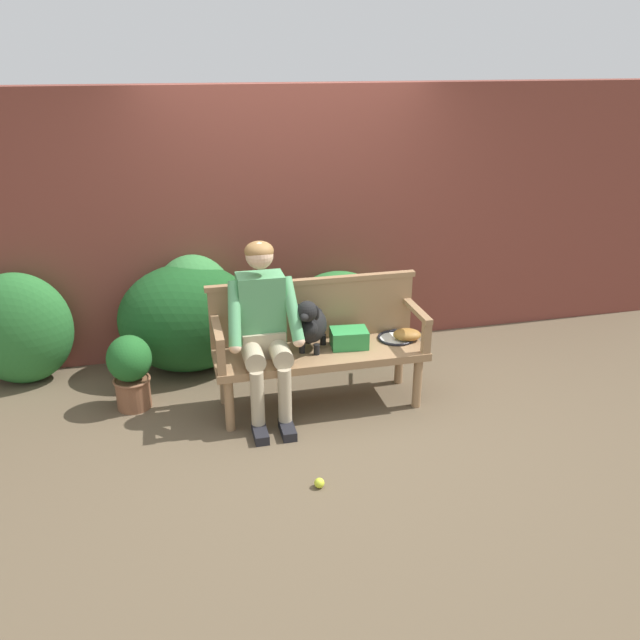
{
  "coord_description": "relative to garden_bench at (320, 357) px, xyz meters",
  "views": [
    {
      "loc": [
        -1.05,
        -4.37,
        2.58
      ],
      "look_at": [
        0.0,
        0.0,
        0.72
      ],
      "focal_mm": 36.43,
      "sensor_mm": 36.0,
      "label": 1
    }
  ],
  "objects": [
    {
      "name": "hedge_bush_mid_right",
      "position": [
        -0.95,
        0.89,
        0.06
      ],
      "size": [
        1.17,
        0.82,
        0.95
      ],
      "primitive_type": "ellipsoid",
      "color": "#194C1E",
      "rests_on": "ground"
    },
    {
      "name": "bench_armrest_right_end",
      "position": [
        0.77,
        -0.09,
        0.27
      ],
      "size": [
        0.06,
        0.53,
        0.28
      ],
      "color": "#93704C",
      "rests_on": "garden_bench"
    },
    {
      "name": "hedge_bush_far_right",
      "position": [
        -0.89,
        0.97,
        0.09
      ],
      "size": [
        0.76,
        0.66,
        1.0
      ],
      "primitive_type": "ellipsoid",
      "color": "#337538",
      "rests_on": "ground"
    },
    {
      "name": "bench_armrest_left_end",
      "position": [
        -0.77,
        -0.09,
        0.27
      ],
      "size": [
        0.06,
        0.53,
        0.28
      ],
      "color": "#93704C",
      "rests_on": "garden_bench"
    },
    {
      "name": "baseball_glove",
      "position": [
        0.71,
        0.03,
        0.11
      ],
      "size": [
        0.26,
        0.22,
        0.09
      ],
      "primitive_type": "ellipsoid",
      "rotation": [
        0.0,
        0.0,
        -0.27
      ],
      "color": "#9E6B2D",
      "rests_on": "garden_bench"
    },
    {
      "name": "tennis_ball",
      "position": [
        -0.25,
        -1.03,
        -0.38
      ],
      "size": [
        0.07,
        0.07,
        0.07
      ],
      "primitive_type": "sphere",
      "color": "#CCDB33",
      "rests_on": "ground"
    },
    {
      "name": "ground_plane",
      "position": [
        0.0,
        0.0,
        -0.41
      ],
      "size": [
        40.0,
        40.0,
        0.0
      ],
      "primitive_type": "plane",
      "color": "brown"
    },
    {
      "name": "person_seated",
      "position": [
        -0.43,
        -0.02,
        0.33
      ],
      "size": [
        0.56,
        0.67,
        1.34
      ],
      "color": "black",
      "rests_on": "ground"
    },
    {
      "name": "sports_bag",
      "position": [
        0.23,
        0.02,
        0.13
      ],
      "size": [
        0.3,
        0.23,
        0.14
      ],
      "primitive_type": "cube",
      "rotation": [
        0.0,
        0.0,
        -0.1
      ],
      "color": "#2D8E42",
      "rests_on": "garden_bench"
    },
    {
      "name": "bench_backrest",
      "position": [
        0.0,
        0.24,
        0.32
      ],
      "size": [
        1.66,
        0.06,
        0.5
      ],
      "color": "#93704C",
      "rests_on": "garden_bench"
    },
    {
      "name": "hedge_bush_mid_left",
      "position": [
        -2.31,
        0.95,
        0.07
      ],
      "size": [
        0.85,
        0.52,
        0.96
      ],
      "primitive_type": "ellipsoid",
      "color": "#286B2D",
      "rests_on": "ground"
    },
    {
      "name": "tennis_racket",
      "position": [
        0.64,
        0.09,
        0.07
      ],
      "size": [
        0.36,
        0.58,
        0.03
      ],
      "color": "black",
      "rests_on": "garden_bench"
    },
    {
      "name": "brick_garden_fence",
      "position": [
        0.0,
        1.3,
        0.76
      ],
      "size": [
        8.0,
        0.3,
        2.34
      ],
      "primitive_type": "cube",
      "color": "brown",
      "rests_on": "ground"
    },
    {
      "name": "garden_bench",
      "position": [
        0.0,
        0.0,
        0.0
      ],
      "size": [
        1.62,
        0.53,
        0.47
      ],
      "color": "#93704C",
      "rests_on": "ground"
    },
    {
      "name": "potted_plant",
      "position": [
        -1.42,
        0.3,
        -0.08
      ],
      "size": [
        0.34,
        0.34,
        0.6
      ],
      "color": "brown",
      "rests_on": "ground"
    },
    {
      "name": "hedge_bush_far_left",
      "position": [
        0.4,
        0.94,
        -0.03
      ],
      "size": [
        0.9,
        0.79,
        0.76
      ],
      "primitive_type": "ellipsoid",
      "color": "#286B2D",
      "rests_on": "ground"
    },
    {
      "name": "dog_on_bench",
      "position": [
        -0.06,
        0.01,
        0.28
      ],
      "size": [
        0.33,
        0.43,
        0.44
      ],
      "color": "black",
      "rests_on": "garden_bench"
    }
  ]
}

